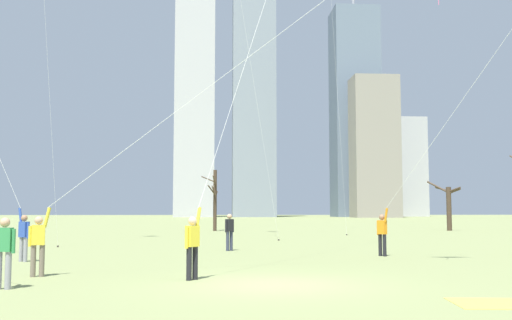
% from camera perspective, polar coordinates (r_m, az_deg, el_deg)
% --- Properties ---
extents(ground_plane, '(400.00, 400.00, 0.00)m').
position_cam_1_polar(ground_plane, '(14.39, 1.67, -12.03)').
color(ground_plane, '#848E56').
extents(kite_flyer_midfield_left_red, '(8.68, 3.01, 18.21)m').
position_cam_1_polar(kite_flyer_midfield_left_red, '(22.62, -23.37, -2.02)').
color(kite_flyer_midfield_left_red, gray).
rests_on(kite_flyer_midfield_left_red, ground).
extents(kite_flyer_foreground_left_teal, '(6.95, 6.34, 13.18)m').
position_cam_1_polar(kite_flyer_foreground_left_teal, '(23.02, 15.32, -1.96)').
color(kite_flyer_foreground_left_teal, black).
rests_on(kite_flyer_foreground_left_teal, ground).
extents(kite_flyer_midfield_center_pink, '(12.67, 1.02, 11.69)m').
position_cam_1_polar(kite_flyer_midfield_center_pink, '(16.70, -9.79, 1.28)').
color(kite_flyer_midfield_center_pink, '#726656').
rests_on(kite_flyer_midfield_center_pink, ground).
extents(kite_flyer_midfield_right_orange, '(6.18, 8.36, 20.25)m').
position_cam_1_polar(kite_flyer_midfield_right_orange, '(16.26, -3.80, -0.39)').
color(kite_flyer_midfield_right_orange, black).
rests_on(kite_flyer_midfield_right_orange, ground).
extents(bystander_strolling_midfield, '(0.40, 0.38, 1.62)m').
position_cam_1_polar(bystander_strolling_midfield, '(26.11, -2.59, -6.82)').
color(bystander_strolling_midfield, '#33384C').
rests_on(bystander_strolling_midfield, ground).
extents(bare_tree_rightmost, '(2.38, 2.28, 4.39)m').
position_cam_1_polar(bare_tree_rightmost, '(54.02, 18.19, -4.17)').
color(bare_tree_rightmost, '#423326').
rests_on(bare_tree_rightmost, ground).
extents(bare_tree_leftmost, '(1.47, 3.62, 5.24)m').
position_cam_1_polar(bare_tree_leftmost, '(50.72, -4.03, -3.71)').
color(bare_tree_leftmost, '#423326').
rests_on(bare_tree_leftmost, ground).
extents(skyline_mid_tower_right, '(11.06, 8.73, 67.81)m').
position_cam_1_polar(skyline_mid_tower_right, '(154.78, -0.22, 7.10)').
color(skyline_mid_tower_right, gray).
rests_on(skyline_mid_tower_right, ground).
extents(skyline_short_annex, '(10.28, 6.96, 27.62)m').
position_cam_1_polar(skyline_short_annex, '(169.76, 14.38, -0.66)').
color(skyline_short_annex, '#B2B2B7').
rests_on(skyline_short_annex, ground).
extents(skyline_mid_tower_left, '(11.89, 10.98, 62.16)m').
position_cam_1_polar(skyline_mid_tower_left, '(159.26, 9.58, 4.60)').
color(skyline_mid_tower_left, slate).
rests_on(skyline_mid_tower_left, ground).
extents(skyline_wide_slab, '(10.25, 5.21, 66.01)m').
position_cam_1_polar(skyline_wide_slab, '(153.47, -5.95, 6.89)').
color(skyline_wide_slab, '#B2B2B7').
rests_on(skyline_wide_slab, ground).
extents(skyline_slender_spire, '(10.77, 8.16, 33.78)m').
position_cam_1_polar(skyline_slender_spire, '(143.48, 11.42, 1.26)').
color(skyline_slender_spire, gray).
rests_on(skyline_slender_spire, ground).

